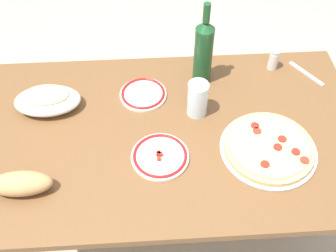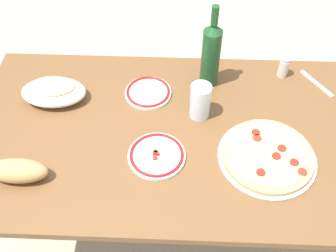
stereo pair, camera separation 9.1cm
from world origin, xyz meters
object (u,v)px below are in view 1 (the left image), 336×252
side_plate_near (160,156)px  baked_pasta_dish (47,100)px  bread_loaf (21,184)px  side_plate_far (143,94)px  wine_bottle (203,51)px  pepperoni_pizza (269,147)px  spice_shaker (274,59)px  dining_table (168,152)px  water_glass (198,99)px

side_plate_near → baked_pasta_dish: bearing=147.3°
side_plate_near → bread_loaf: (-0.43, -0.10, 0.03)m
side_plate_far → bread_loaf: 0.55m
wine_bottle → side_plate_near: size_ratio=1.75×
side_plate_far → bread_loaf: bread_loaf is taller
side_plate_near → pepperoni_pizza: bearing=1.4°
wine_bottle → spice_shaker: wine_bottle is taller
dining_table → water_glass: 0.23m
dining_table → wine_bottle: bearing=60.5°
pepperoni_pizza → baked_pasta_dish: size_ratio=1.36×
wine_bottle → side_plate_near: (-0.18, -0.37, -0.13)m
dining_table → pepperoni_pizza: pepperoni_pizza is taller
baked_pasta_dish → wine_bottle: 0.60m
baked_pasta_dish → spice_shaker: spice_shaker is taller
wine_bottle → spice_shaker: (0.29, 0.05, -0.10)m
water_glass → side_plate_near: 0.25m
dining_table → baked_pasta_dish: (-0.43, 0.14, 0.16)m
baked_pasta_dish → wine_bottle: size_ratio=0.71×
pepperoni_pizza → spice_shaker: 0.43m
wine_bottle → side_plate_far: (-0.23, -0.08, -0.13)m
pepperoni_pizza → wine_bottle: wine_bottle is taller
baked_pasta_dish → side_plate_near: size_ratio=1.24×
bread_loaf → side_plate_near: bearing=12.9°
baked_pasta_dish → bread_loaf: 0.35m
wine_bottle → spice_shaker: bearing=9.8°
dining_table → side_plate_far: 0.24m
baked_pasta_dish → spice_shaker: bearing=10.8°
water_glass → bread_loaf: bearing=-152.8°
baked_pasta_dish → water_glass: bearing=-6.1°
wine_bottle → pepperoni_pizza: bearing=-62.8°
water_glass → bread_loaf: water_glass is taller
pepperoni_pizza → side_plate_near: pepperoni_pizza is taller
water_glass → side_plate_far: size_ratio=0.78×
dining_table → baked_pasta_dish: baked_pasta_dish is taller
baked_pasta_dish → bread_loaf: baked_pasta_dish is taller
pepperoni_pizza → wine_bottle: (-0.19, 0.36, 0.13)m
bread_loaf → spice_shaker: spice_shaker is taller
spice_shaker → side_plate_far: bearing=-166.4°
pepperoni_pizza → baked_pasta_dish: 0.80m
side_plate_near → bread_loaf: size_ratio=0.99×
side_plate_near → bread_loaf: bread_loaf is taller
side_plate_near → side_plate_far: bearing=99.6°
wine_bottle → spice_shaker: size_ratio=3.89×
bread_loaf → wine_bottle: bearing=37.5°
wine_bottle → dining_table: bearing=-119.5°
dining_table → baked_pasta_dish: bearing=161.5°
dining_table → water_glass: water_glass is taller
spice_shaker → pepperoni_pizza: bearing=-104.7°
wine_bottle → side_plate_far: wine_bottle is taller
baked_pasta_dish → wine_bottle: wine_bottle is taller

